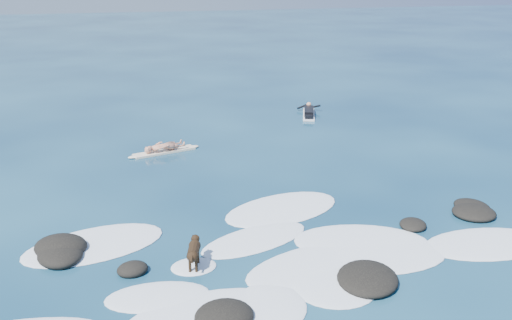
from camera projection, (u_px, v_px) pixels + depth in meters
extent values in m
plane|color=#0A2642|center=(259.00, 244.00, 14.74)|extent=(160.00, 160.00, 0.00)
ellipsoid|color=black|center=(132.00, 269.00, 13.35)|extent=(0.89, 0.82, 0.33)
ellipsoid|color=black|center=(61.00, 247.00, 14.32)|extent=(1.69, 1.59, 0.53)
ellipsoid|color=black|center=(413.00, 225.00, 15.67)|extent=(1.03, 1.07, 0.29)
ellipsoid|color=black|center=(472.00, 206.00, 16.88)|extent=(1.15, 1.28, 0.29)
ellipsoid|color=black|center=(368.00, 278.00, 12.93)|extent=(1.98, 2.08, 0.41)
ellipsoid|color=black|center=(60.00, 255.00, 13.99)|extent=(1.35, 1.57, 0.41)
ellipsoid|color=black|center=(474.00, 213.00, 16.41)|extent=(1.31, 1.26, 0.35)
ellipsoid|color=black|center=(224.00, 316.00, 11.52)|extent=(1.44, 1.37, 0.44)
ellipsoid|color=white|center=(255.00, 239.00, 14.97)|extent=(3.49, 2.46, 0.12)
ellipsoid|color=white|center=(95.00, 244.00, 14.71)|extent=(4.07, 2.95, 0.12)
ellipsoid|color=white|center=(312.00, 264.00, 13.72)|extent=(3.95, 2.70, 0.12)
ellipsoid|color=white|center=(158.00, 297.00, 12.37)|extent=(2.38, 1.43, 0.12)
ellipsoid|color=white|center=(487.00, 244.00, 14.74)|extent=(3.52, 1.93, 0.12)
ellipsoid|color=white|center=(269.00, 306.00, 12.03)|extent=(2.00, 2.19, 0.12)
ellipsoid|color=white|center=(335.00, 286.00, 12.79)|extent=(2.00, 1.95, 0.12)
ellipsoid|color=white|center=(373.00, 254.00, 14.20)|extent=(3.99, 2.61, 0.12)
ellipsoid|color=white|center=(282.00, 209.00, 16.86)|extent=(4.22, 3.18, 0.12)
ellipsoid|color=white|center=(362.00, 242.00, 14.84)|extent=(3.99, 3.03, 0.12)
ellipsoid|color=white|center=(194.00, 267.00, 13.61)|extent=(1.10, 0.90, 0.12)
cube|color=beige|center=(164.00, 152.00, 21.92)|extent=(2.46, 1.18, 0.08)
ellipsoid|color=beige|center=(193.00, 147.00, 22.52)|extent=(0.54, 0.40, 0.09)
ellipsoid|color=beige|center=(134.00, 157.00, 21.33)|extent=(0.54, 0.40, 0.09)
imported|color=tan|center=(163.00, 131.00, 21.66)|extent=(0.53, 0.66, 1.57)
cube|color=white|center=(309.00, 114.00, 27.38)|extent=(1.28, 2.39, 0.09)
ellipsoid|color=white|center=(309.00, 109.00, 28.49)|extent=(0.44, 0.58, 0.09)
cube|color=black|center=(309.00, 111.00, 27.33)|extent=(0.88, 1.50, 0.23)
sphere|color=tan|center=(309.00, 105.00, 28.07)|extent=(0.31, 0.31, 0.25)
cylinder|color=black|center=(303.00, 106.00, 28.29)|extent=(0.59, 0.13, 0.27)
cylinder|color=black|center=(315.00, 107.00, 28.24)|extent=(0.50, 0.47, 0.27)
cube|color=black|center=(309.00, 116.00, 26.59)|extent=(0.54, 0.67, 0.15)
cylinder|color=black|center=(194.00, 251.00, 13.37)|extent=(0.41, 0.63, 0.28)
sphere|color=black|center=(195.00, 246.00, 13.61)|extent=(0.35, 0.35, 0.29)
sphere|color=black|center=(192.00, 256.00, 13.12)|extent=(0.32, 0.32, 0.26)
sphere|color=black|center=(195.00, 239.00, 13.74)|extent=(0.25, 0.25, 0.21)
cone|color=black|center=(196.00, 237.00, 13.86)|extent=(0.14, 0.15, 0.11)
cone|color=black|center=(193.00, 236.00, 13.70)|extent=(0.11, 0.09, 0.10)
cone|color=black|center=(197.00, 236.00, 13.70)|extent=(0.11, 0.09, 0.10)
cylinder|color=black|center=(192.00, 258.00, 13.65)|extent=(0.08, 0.08, 0.38)
cylinder|color=black|center=(198.00, 258.00, 13.65)|extent=(0.08, 0.08, 0.38)
cylinder|color=black|center=(190.00, 266.00, 13.28)|extent=(0.08, 0.08, 0.38)
cylinder|color=black|center=(196.00, 266.00, 13.28)|extent=(0.08, 0.08, 0.38)
cylinder|color=black|center=(192.00, 257.00, 12.99)|extent=(0.12, 0.28, 0.16)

